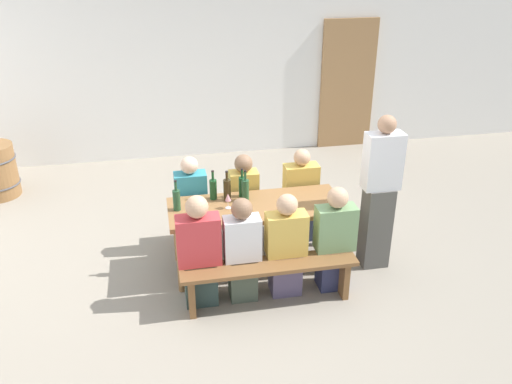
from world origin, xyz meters
TOP-DOWN VIEW (x-y plane):
  - ground_plane at (0.00, 0.00)m, footprint 24.00×24.00m
  - back_wall at (0.00, 3.51)m, footprint 14.00×0.20m
  - wooden_door at (2.19, 3.37)m, footprint 0.90×0.06m
  - tasting_table at (0.00, 0.00)m, footprint 1.81×0.70m
  - bench_near at (0.00, -0.65)m, footprint 1.71×0.30m
  - bench_far at (0.00, 0.65)m, footprint 1.71×0.30m
  - wine_bottle_0 at (-0.09, 0.13)m, footprint 0.08×0.08m
  - wine_bottle_1 at (-0.41, 0.23)m, footprint 0.08×0.08m
  - wine_bottle_2 at (-0.27, 0.17)m, footprint 0.08×0.08m
  - wine_bottle_3 at (-0.10, 0.23)m, footprint 0.07×0.07m
  - wine_bottle_4 at (-0.81, 0.05)m, footprint 0.08×0.08m
  - wine_glass_0 at (-0.19, -0.29)m, footprint 0.08×0.08m
  - wine_glass_1 at (-0.29, -0.01)m, footprint 0.06×0.06m
  - seated_guest_near_0 at (-0.65, -0.50)m, footprint 0.41×0.24m
  - seated_guest_near_1 at (-0.23, -0.50)m, footprint 0.35×0.24m
  - seated_guest_near_2 at (0.20, -0.50)m, footprint 0.40×0.24m
  - seated_guest_near_3 at (0.70, -0.50)m, footprint 0.39×0.24m
  - seated_guest_far_0 at (-0.63, 0.50)m, footprint 0.35×0.24m
  - seated_guest_far_1 at (-0.04, 0.50)m, footprint 0.32×0.24m
  - seated_guest_far_2 at (0.62, 0.50)m, footprint 0.39×0.24m
  - standing_host at (1.27, -0.19)m, footprint 0.38×0.24m

SIDE VIEW (x-z plane):
  - ground_plane at x=0.00m, z-range 0.00..0.00m
  - bench_near at x=0.00m, z-range 0.12..0.57m
  - bench_far at x=0.00m, z-range 0.12..0.57m
  - seated_guest_near_2 at x=0.20m, z-range -0.03..1.06m
  - seated_guest_near_1 at x=-0.23m, z-range -0.02..1.07m
  - seated_guest_near_3 at x=0.70m, z-range -0.03..1.09m
  - seated_guest_far_2 at x=0.62m, z-range -0.03..1.10m
  - seated_guest_far_1 at x=-0.04m, z-range -0.02..1.10m
  - seated_guest_far_0 at x=-0.63m, z-range -0.03..1.11m
  - seated_guest_near_0 at x=-0.65m, z-range -0.03..1.13m
  - tasting_table at x=0.00m, z-range 0.28..1.03m
  - standing_host at x=1.27m, z-range -0.03..1.67m
  - wine_glass_1 at x=-0.29m, z-range 0.78..0.95m
  - wine_bottle_1 at x=-0.41m, z-range 0.71..1.03m
  - wine_bottle_4 at x=-0.81m, z-range 0.70..1.03m
  - wine_bottle_3 at x=-0.10m, z-range 0.71..1.03m
  - wine_bottle_2 at x=-0.27m, z-range 0.71..1.04m
  - wine_bottle_0 at x=-0.09m, z-range 0.70..1.05m
  - wine_glass_0 at x=-0.19m, z-range 0.79..0.97m
  - wooden_door at x=2.19m, z-range 0.00..2.10m
  - back_wall at x=0.00m, z-range 0.00..3.20m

